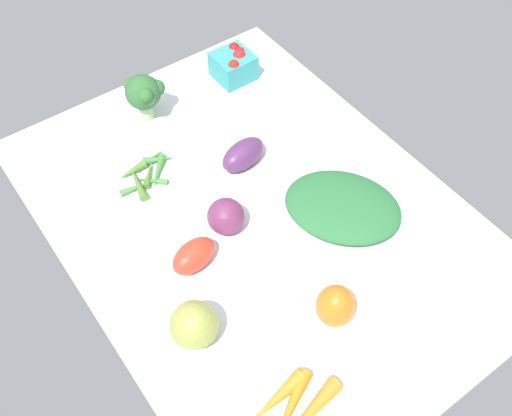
# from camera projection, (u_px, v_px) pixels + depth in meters

# --- Properties ---
(tablecloth) EXTENTS (1.04, 0.76, 0.02)m
(tablecloth) POSITION_uv_depth(u_px,v_px,m) (256.00, 217.00, 1.27)
(tablecloth) COLOR white
(tablecloth) RESTS_ON ground
(berry_basket) EXTENTS (0.09, 0.09, 0.08)m
(berry_basket) POSITION_uv_depth(u_px,v_px,m) (234.00, 64.00, 1.50)
(berry_basket) COLOR teal
(berry_basket) RESTS_ON tablecloth
(bell_pepper_orange) EXTENTS (0.10, 0.10, 0.09)m
(bell_pepper_orange) POSITION_uv_depth(u_px,v_px,m) (335.00, 306.00, 1.08)
(bell_pepper_orange) COLOR orange
(bell_pepper_orange) RESTS_ON tablecloth
(heirloom_tomato_green) EXTENTS (0.09, 0.09, 0.09)m
(heirloom_tomato_green) POSITION_uv_depth(u_px,v_px,m) (194.00, 325.00, 1.06)
(heirloom_tomato_green) COLOR #9DA54B
(heirloom_tomato_green) RESTS_ON tablecloth
(carrot_bunch) EXTENTS (0.11, 0.17, 0.03)m
(carrot_bunch) POSITION_uv_depth(u_px,v_px,m) (291.00, 411.00, 1.00)
(carrot_bunch) COLOR orange
(carrot_bunch) RESTS_ON tablecloth
(red_onion_near_basket) EXTENTS (0.08, 0.08, 0.08)m
(red_onion_near_basket) POSITION_uv_depth(u_px,v_px,m) (226.00, 216.00, 1.21)
(red_onion_near_basket) COLOR #723059
(red_onion_near_basket) RESTS_ON tablecloth
(eggplant) EXTENTS (0.08, 0.12, 0.06)m
(eggplant) POSITION_uv_depth(u_px,v_px,m) (243.00, 154.00, 1.33)
(eggplant) COLOR #5D2F63
(eggplant) RESTS_ON tablecloth
(broccoli_head) EXTENTS (0.09, 0.09, 0.12)m
(broccoli_head) POSITION_uv_depth(u_px,v_px,m) (144.00, 93.00, 1.38)
(broccoli_head) COLOR #A1BC87
(broccoli_head) RESTS_ON tablecloth
(leafy_greens_clump) EXTENTS (0.31, 0.29, 0.05)m
(leafy_greens_clump) POSITION_uv_depth(u_px,v_px,m) (343.00, 207.00, 1.25)
(leafy_greens_clump) COLOR #2B6F3B
(leafy_greens_clump) RESTS_ON tablecloth
(roma_tomato) EXTENTS (0.08, 0.11, 0.06)m
(roma_tomato) POSITION_uv_depth(u_px,v_px,m) (193.00, 256.00, 1.17)
(roma_tomato) COLOR red
(roma_tomato) RESTS_ON tablecloth
(okra_pile) EXTENTS (0.11, 0.15, 0.02)m
(okra_pile) POSITION_uv_depth(u_px,v_px,m) (146.00, 173.00, 1.32)
(okra_pile) COLOR #418938
(okra_pile) RESTS_ON tablecloth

